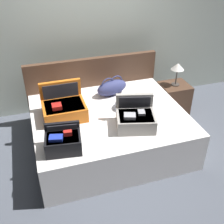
# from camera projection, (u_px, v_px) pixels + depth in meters

# --- Properties ---
(ground_plane) EXTENTS (12.00, 12.00, 0.00)m
(ground_plane) POSITION_uv_depth(u_px,v_px,m) (119.00, 165.00, 3.52)
(ground_plane) COLOR #4C515B
(back_wall) EXTENTS (8.00, 0.10, 2.60)m
(back_wall) POSITION_uv_depth(u_px,v_px,m) (84.00, 26.00, 4.15)
(back_wall) COLOR #B7C1B2
(back_wall) RESTS_ON ground
(bed) EXTENTS (1.93, 1.59, 0.52)m
(bed) POSITION_uv_depth(u_px,v_px,m) (109.00, 130.00, 3.71)
(bed) COLOR silver
(bed) RESTS_ON ground
(headboard) EXTENTS (1.97, 0.08, 0.96)m
(headboard) POSITION_uv_depth(u_px,v_px,m) (93.00, 88.00, 4.26)
(headboard) COLOR #4C3323
(headboard) RESTS_ON ground
(hard_case_large) EXTENTS (0.52, 0.45, 0.40)m
(hard_case_large) POSITION_uv_depth(u_px,v_px,m) (64.00, 108.00, 3.46)
(hard_case_large) COLOR #D16619
(hard_case_large) RESTS_ON bed
(hard_case_medium) EXTENTS (0.53, 0.50, 0.34)m
(hard_case_medium) POSITION_uv_depth(u_px,v_px,m) (135.00, 118.00, 3.28)
(hard_case_medium) COLOR gray
(hard_case_medium) RESTS_ON bed
(hard_case_small) EXTENTS (0.41, 0.34, 0.26)m
(hard_case_small) POSITION_uv_depth(u_px,v_px,m) (63.00, 141.00, 2.92)
(hard_case_small) COLOR black
(hard_case_small) RESTS_ON bed
(duffel_bag) EXTENTS (0.50, 0.33, 0.27)m
(duffel_bag) POSITION_uv_depth(u_px,v_px,m) (112.00, 87.00, 3.94)
(duffel_bag) COLOR navy
(duffel_bag) RESTS_ON bed
(pillow_near_headboard) EXTENTS (0.54, 0.38, 0.16)m
(pillow_near_headboard) POSITION_uv_depth(u_px,v_px,m) (133.00, 101.00, 3.68)
(pillow_near_headboard) COLOR navy
(pillow_near_headboard) RESTS_ON bed
(pillow_center_head) EXTENTS (0.40, 0.35, 0.16)m
(pillow_center_head) POSITION_uv_depth(u_px,v_px,m) (67.00, 92.00, 3.90)
(pillow_center_head) COLOR white
(pillow_center_head) RESTS_ON bed
(nightstand) EXTENTS (0.44, 0.40, 0.48)m
(nightstand) POSITION_uv_depth(u_px,v_px,m) (173.00, 98.00, 4.47)
(nightstand) COLOR #4C3323
(nightstand) RESTS_ON ground
(table_lamp) EXTENTS (0.20, 0.20, 0.36)m
(table_lamp) POSITION_uv_depth(u_px,v_px,m) (178.00, 68.00, 4.19)
(table_lamp) COLOR #3F3833
(table_lamp) RESTS_ON nightstand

